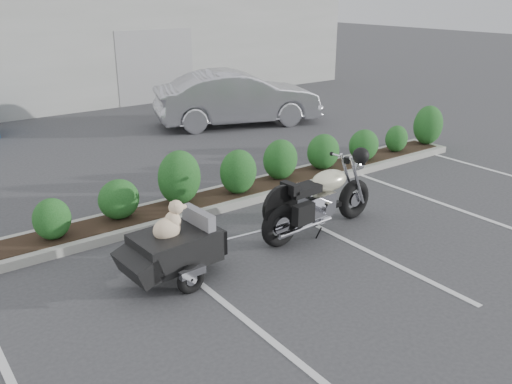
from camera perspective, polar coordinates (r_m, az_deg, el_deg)
ground at (r=8.83m, az=1.58°, el=-5.97°), size 90.00×90.00×0.00m
planter_kerb at (r=10.97m, az=-1.31°, el=-0.07°), size 12.00×1.00×0.15m
building at (r=23.81m, az=-25.11°, el=14.07°), size 26.00×10.00×4.00m
motorcycle at (r=9.27m, az=6.78°, el=-0.83°), size 2.56×0.87×1.47m
pet_trailer at (r=7.83m, az=-8.63°, el=-5.70°), size 2.05×1.15×1.22m
sedan at (r=16.78m, az=-1.95°, el=9.86°), size 5.26×3.23×1.64m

